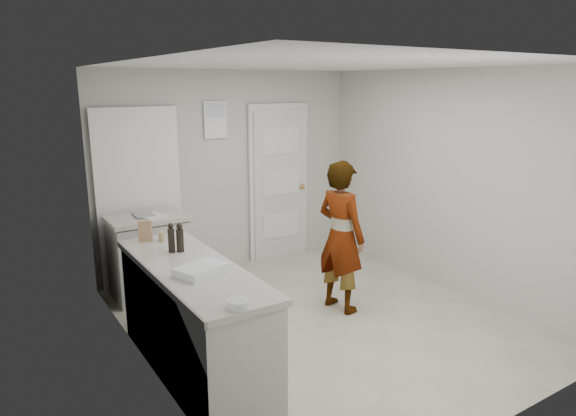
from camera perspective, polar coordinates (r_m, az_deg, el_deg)
ground at (r=5.34m, az=3.80°, el=-12.26°), size 4.00×4.00×0.00m
room_shell at (r=6.53m, az=-7.54°, el=1.99°), size 4.00×4.00×4.00m
main_counter at (r=4.35m, az=-10.39°, el=-12.51°), size 0.64×1.96×0.93m
side_counter at (r=5.95m, az=-15.12°, el=-5.49°), size 0.84×0.61×0.93m
person at (r=5.33m, az=5.90°, el=-3.17°), size 0.48×0.64×1.59m
cake_mix_box at (r=4.86m, az=-15.57°, el=-2.47°), size 0.13×0.10×0.19m
spice_jar at (r=4.83m, az=-13.86°, el=-3.13°), size 0.06×0.06×0.09m
oil_cruet_a at (r=4.48m, az=-11.91°, el=-3.28°), size 0.06×0.06×0.25m
oil_cruet_b at (r=4.49m, az=-12.85°, el=-3.30°), size 0.06×0.06×0.26m
baking_dish at (r=3.97m, az=-9.63°, el=-6.81°), size 0.43×0.36×0.06m
egg_bowl at (r=3.36m, az=-5.56°, el=-10.55°), size 0.14×0.14×0.05m
papers at (r=5.80m, az=-15.01°, el=-0.80°), size 0.32×0.37×0.01m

